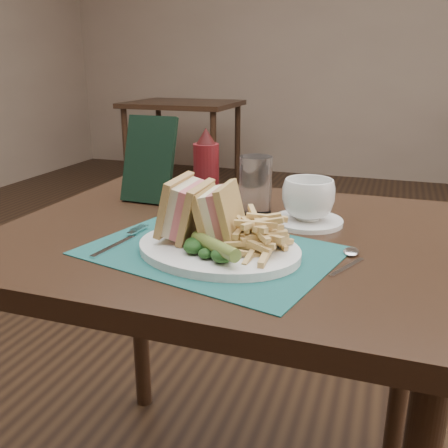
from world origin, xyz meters
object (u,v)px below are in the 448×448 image
at_px(placemat, 211,251).
at_px(ketchup_bottle, 206,169).
at_px(plate, 218,249).
at_px(sandwich_half_a, 174,207).
at_px(table_bg_left, 184,146).
at_px(check_presenter, 149,160).
at_px(sandwich_half_b, 209,212).
at_px(saucer, 307,221).
at_px(drinking_glass, 255,185).
at_px(table_main, 224,385).
at_px(coffee_cup, 308,199).

xyz_separation_m(placemat, ketchup_bottle, (-0.11, 0.26, 0.09)).
height_order(plate, sandwich_half_a, sandwich_half_a).
distance_m(table_bg_left, check_presenter, 3.18).
height_order(sandwich_half_a, sandwich_half_b, sandwich_half_a).
bearing_deg(placemat, ketchup_bottle, 112.67).
height_order(placemat, check_presenter, check_presenter).
distance_m(placemat, plate, 0.02).
height_order(plate, sandwich_half_b, sandwich_half_b).
xyz_separation_m(plate, saucer, (0.12, 0.23, -0.00)).
bearing_deg(sandwich_half_b, saucer, 53.05).
height_order(plate, drinking_glass, drinking_glass).
height_order(table_bg_left, check_presenter, check_presenter).
height_order(table_main, check_presenter, check_presenter).
height_order(table_main, drinking_glass, drinking_glass).
bearing_deg(check_presenter, drinking_glass, -2.79).
bearing_deg(ketchup_bottle, saucer, -9.76).
distance_m(sandwich_half_b, ketchup_bottle, 0.27).
relative_size(sandwich_half_b, ketchup_bottle, 0.57).
relative_size(sandwich_half_b, saucer, 0.71).
bearing_deg(check_presenter, coffee_cup, -6.14).
distance_m(placemat, ketchup_bottle, 0.30).
relative_size(placemat, saucer, 2.88).
xyz_separation_m(placemat, sandwich_half_a, (-0.08, 0.01, 0.07)).
distance_m(sandwich_half_a, ketchup_bottle, 0.25).
bearing_deg(table_bg_left, saucer, -61.89).
bearing_deg(sandwich_half_a, check_presenter, 123.97).
bearing_deg(plate, saucer, 72.96).
xyz_separation_m(drinking_glass, ketchup_bottle, (-0.12, 0.01, 0.03)).
distance_m(placemat, check_presenter, 0.39).
height_order(drinking_glass, ketchup_bottle, ketchup_bottle).
distance_m(sandwich_half_a, coffee_cup, 0.30).
height_order(table_bg_left, ketchup_bottle, ketchup_bottle).
height_order(table_bg_left, saucer, saucer).
xyz_separation_m(table_bg_left, placemat, (1.45, -3.19, 0.38)).
xyz_separation_m(sandwich_half_b, drinking_glass, (0.02, 0.24, -0.01)).
height_order(sandwich_half_a, saucer, sandwich_half_a).
distance_m(plate, saucer, 0.26).
relative_size(saucer, check_presenter, 0.72).
bearing_deg(sandwich_half_a, saucer, 43.63).
bearing_deg(drinking_glass, sandwich_half_a, -109.45).
relative_size(placemat, sandwich_half_b, 4.07).
relative_size(drinking_glass, check_presenter, 0.62).
bearing_deg(placemat, sandwich_half_a, 172.24).
bearing_deg(plate, drinking_glass, 101.88).
xyz_separation_m(plate, drinking_glass, (-0.01, 0.26, 0.06)).
distance_m(sandwich_half_b, drinking_glass, 0.24).
distance_m(sandwich_half_a, saucer, 0.30).
height_order(sandwich_half_b, saucer, sandwich_half_b).
xyz_separation_m(placemat, check_presenter, (-0.26, 0.28, 0.10)).
relative_size(plate, saucer, 2.00).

